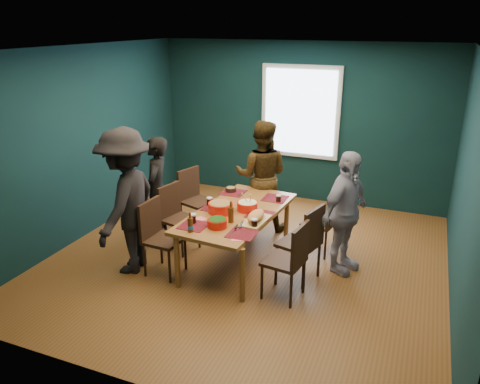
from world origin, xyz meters
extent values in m
cube|color=brown|center=(0.00, 0.00, -0.01)|extent=(5.00, 5.00, 0.01)
cube|color=silver|center=(0.00, 0.00, 2.70)|extent=(5.00, 5.00, 0.01)
cube|color=#0D2C2C|center=(-2.50, 0.00, 1.35)|extent=(0.01, 5.00, 2.70)
cube|color=#0D2C2C|center=(2.50, 0.00, 1.35)|extent=(0.01, 5.00, 2.70)
cube|color=#0D2C2C|center=(0.00, 2.50, 1.35)|extent=(5.00, 0.01, 2.70)
cube|color=#0D2C2C|center=(0.00, -2.50, 1.35)|extent=(5.00, 0.01, 2.70)
cube|color=silver|center=(0.00, 2.47, 1.55)|extent=(1.35, 0.06, 1.55)
cube|color=brown|center=(-0.10, -0.09, 0.69)|extent=(1.08, 1.94, 0.05)
cylinder|color=brown|center=(-0.52, -0.95, 0.33)|extent=(0.07, 0.07, 0.66)
cylinder|color=brown|center=(0.31, -0.95, 0.33)|extent=(0.07, 0.07, 0.66)
cylinder|color=brown|center=(-0.52, 0.77, 0.33)|extent=(0.07, 0.07, 0.66)
cylinder|color=brown|center=(0.31, 0.77, 0.33)|extent=(0.07, 0.07, 0.66)
cube|color=black|center=(-1.02, 0.61, 0.45)|extent=(0.53, 0.53, 0.04)
cube|color=black|center=(-1.20, 0.67, 0.70)|extent=(0.17, 0.41, 0.46)
cylinder|color=black|center=(-1.25, 0.49, 0.22)|extent=(0.03, 0.03, 0.43)
cylinder|color=black|center=(-0.91, 0.38, 0.22)|extent=(0.03, 0.03, 0.43)
cylinder|color=black|center=(-1.14, 0.83, 0.22)|extent=(0.03, 0.03, 0.43)
cylinder|color=black|center=(-0.80, 0.72, 0.22)|extent=(0.03, 0.03, 0.43)
cube|color=black|center=(-0.95, -0.06, 0.44)|extent=(0.50, 0.50, 0.04)
cube|color=black|center=(-1.14, -0.02, 0.69)|extent=(0.13, 0.41, 0.45)
cylinder|color=black|center=(-1.17, -0.20, 0.21)|extent=(0.03, 0.03, 0.42)
cylinder|color=black|center=(-0.82, -0.28, 0.21)|extent=(0.03, 0.03, 0.42)
cylinder|color=black|center=(-1.09, 0.15, 0.21)|extent=(0.03, 0.03, 0.42)
cylinder|color=black|center=(-0.74, 0.07, 0.21)|extent=(0.03, 0.03, 0.42)
cube|color=black|center=(-0.82, -0.71, 0.46)|extent=(0.45, 0.45, 0.04)
cube|color=black|center=(-1.02, -0.70, 0.71)|extent=(0.06, 0.43, 0.47)
cylinder|color=black|center=(-1.02, -0.89, 0.22)|extent=(0.03, 0.03, 0.44)
cylinder|color=black|center=(-0.65, -0.91, 0.22)|extent=(0.03, 0.03, 0.44)
cylinder|color=black|center=(-1.00, -0.52, 0.22)|extent=(0.03, 0.03, 0.44)
cylinder|color=black|center=(-0.63, -0.54, 0.22)|extent=(0.03, 0.03, 0.44)
cube|color=black|center=(0.82, 0.58, 0.43)|extent=(0.46, 0.46, 0.04)
cube|color=black|center=(1.00, 0.55, 0.67)|extent=(0.10, 0.40, 0.44)
cylinder|color=black|center=(0.62, 0.43, 0.21)|extent=(0.03, 0.03, 0.41)
cylinder|color=black|center=(0.96, 0.38, 0.21)|extent=(0.03, 0.03, 0.41)
cylinder|color=black|center=(0.68, 0.77, 0.21)|extent=(0.03, 0.03, 0.41)
cylinder|color=black|center=(1.02, 0.72, 0.21)|extent=(0.03, 0.03, 0.41)
cube|color=black|center=(0.75, -0.22, 0.47)|extent=(0.54, 0.54, 0.04)
cube|color=black|center=(0.94, -0.27, 0.73)|extent=(0.16, 0.43, 0.48)
cylinder|color=black|center=(0.52, -0.35, 0.22)|extent=(0.03, 0.03, 0.45)
cylinder|color=black|center=(0.88, -0.45, 0.22)|extent=(0.03, 0.03, 0.45)
cylinder|color=black|center=(0.62, 0.01, 0.22)|extent=(0.03, 0.03, 0.45)
cylinder|color=black|center=(0.98, -0.09, 0.22)|extent=(0.03, 0.03, 0.45)
cube|color=black|center=(0.70, -0.67, 0.45)|extent=(0.48, 0.48, 0.04)
cube|color=black|center=(0.89, -0.70, 0.70)|extent=(0.10, 0.42, 0.46)
cylinder|color=black|center=(0.50, -0.82, 0.22)|extent=(0.03, 0.03, 0.43)
cylinder|color=black|center=(0.85, -0.88, 0.22)|extent=(0.03, 0.03, 0.43)
cylinder|color=black|center=(0.55, -0.47, 0.22)|extent=(0.03, 0.03, 0.43)
cylinder|color=black|center=(0.91, -0.52, 0.22)|extent=(0.03, 0.03, 0.43)
imported|color=black|center=(-1.39, 0.08, 0.76)|extent=(0.51, 0.64, 1.53)
imported|color=black|center=(-0.18, 1.05, 0.83)|extent=(0.92, 0.78, 1.66)
imported|color=white|center=(1.21, 0.19, 0.78)|extent=(0.69, 0.99, 1.57)
imported|color=black|center=(-1.29, -0.77, 0.92)|extent=(0.85, 1.27, 1.84)
cylinder|color=red|center=(-0.29, -0.20, 0.77)|extent=(0.31, 0.31, 0.13)
cylinder|color=#538F34|center=(-0.29, -0.20, 0.83)|extent=(0.28, 0.28, 0.02)
cylinder|color=red|center=(0.01, -0.01, 0.77)|extent=(0.27, 0.27, 0.11)
cylinder|color=#F7EECA|center=(0.01, -0.01, 0.82)|extent=(0.24, 0.24, 0.02)
cylinder|color=tan|center=(0.04, -0.01, 0.86)|extent=(0.08, 0.15, 0.22)
cylinder|color=tan|center=(-0.02, -0.01, 0.86)|extent=(0.07, 0.15, 0.22)
cylinder|color=red|center=(-0.14, -0.62, 0.76)|extent=(0.24, 0.24, 0.10)
cylinder|color=#164110|center=(-0.14, -0.62, 0.81)|extent=(0.21, 0.21, 0.02)
cube|color=tan|center=(0.23, -0.30, 0.72)|extent=(0.28, 0.49, 0.02)
ellipsoid|color=#CC8849|center=(0.23, -0.30, 0.79)|extent=(0.20, 0.39, 0.11)
cube|color=silver|center=(0.11, -0.49, 0.74)|extent=(0.06, 0.19, 0.00)
cylinder|color=black|center=(0.09, -0.60, 0.74)|extent=(0.04, 0.11, 0.02)
sphere|color=#135519|center=(0.23, -0.41, 0.79)|extent=(0.03, 0.03, 0.03)
sphere|color=#135519|center=(0.23, -0.30, 0.79)|extent=(0.03, 0.03, 0.03)
sphere|color=#135519|center=(0.23, -0.20, 0.79)|extent=(0.03, 0.03, 0.03)
cylinder|color=black|center=(-0.46, 0.55, 0.74)|extent=(0.15, 0.15, 0.06)
cylinder|color=#538F34|center=(-0.46, 0.55, 0.77)|extent=(0.13, 0.13, 0.02)
cylinder|color=#4E290D|center=(-0.37, -0.86, 0.80)|extent=(0.06, 0.06, 0.17)
cylinder|color=#4E290D|center=(-0.37, -0.86, 0.92)|extent=(0.03, 0.03, 0.07)
cylinder|color=blue|center=(-0.37, -0.86, 0.77)|extent=(0.07, 0.07, 0.04)
cylinder|color=#4E290D|center=(-0.04, -0.44, 0.81)|extent=(0.07, 0.07, 0.19)
cylinder|color=#4E290D|center=(-0.04, -0.44, 0.94)|extent=(0.03, 0.03, 0.07)
cylinder|color=black|center=(-0.46, -0.63, 0.77)|extent=(0.08, 0.08, 0.11)
cylinder|color=silver|center=(-0.46, -0.63, 0.82)|extent=(0.08, 0.08, 0.02)
cylinder|color=black|center=(0.27, -0.47, 0.76)|extent=(0.07, 0.07, 0.11)
cylinder|color=silver|center=(0.27, -0.47, 0.81)|extent=(0.08, 0.08, 0.02)
cylinder|color=black|center=(0.29, 0.42, 0.76)|extent=(0.06, 0.06, 0.09)
cylinder|color=silver|center=(0.29, 0.42, 0.80)|extent=(0.07, 0.07, 0.01)
cylinder|color=black|center=(-0.52, -0.03, 0.76)|extent=(0.07, 0.07, 0.10)
cylinder|color=silver|center=(-0.52, -0.03, 0.81)|extent=(0.08, 0.08, 0.02)
cube|color=#E86169|center=(0.21, -0.07, 0.71)|extent=(0.16, 0.16, 0.00)
cube|color=#E86169|center=(-0.43, -0.49, 0.71)|extent=(0.17, 0.17, 0.00)
cube|color=#E86169|center=(0.20, -0.83, 0.71)|extent=(0.19, 0.19, 0.00)
camera|label=1|loc=(1.99, -5.19, 3.01)|focal=35.00mm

